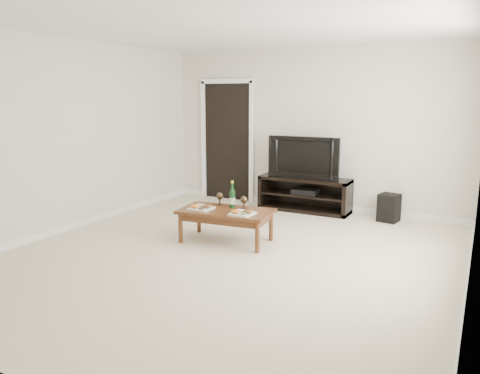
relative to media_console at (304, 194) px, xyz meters
name	(u,v)px	position (x,y,z in m)	size (l,w,h in m)	color
floor	(229,256)	(-0.01, -2.50, -0.28)	(5.50, 5.50, 0.00)	beige
back_wall	(311,129)	(-0.01, 0.27, 1.02)	(5.00, 0.04, 2.60)	beige
ceiling	(228,21)	(-0.01, -2.50, 2.35)	(5.00, 5.50, 0.04)	white
doorway	(227,142)	(-1.56, 0.24, 0.75)	(0.90, 0.02, 2.05)	black
media_console	(304,194)	(0.00, 0.00, 0.00)	(1.47, 0.45, 0.55)	black
television	(305,157)	(0.00, 0.00, 0.61)	(1.16, 0.15, 0.67)	black
av_receiver	(305,191)	(0.02, -0.01, 0.05)	(0.40, 0.30, 0.08)	black
subwoofer	(389,208)	(1.33, -0.03, -0.07)	(0.28, 0.28, 0.41)	black
coffee_table	(226,226)	(-0.31, -2.02, -0.07)	(1.16, 0.63, 0.42)	#543317
plate_left	(201,206)	(-0.61, -2.13, 0.18)	(0.27, 0.27, 0.07)	white
plate_right	(242,212)	(-0.02, -2.13, 0.18)	(0.27, 0.27, 0.07)	white
wine_bottle	(232,194)	(-0.31, -1.87, 0.32)	(0.07, 0.07, 0.35)	#0D3313
goblet_left	(220,199)	(-0.52, -1.82, 0.23)	(0.09, 0.09, 0.17)	#3D3121
goblet_right	(244,202)	(-0.14, -1.86, 0.23)	(0.09, 0.09, 0.17)	#3D3121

